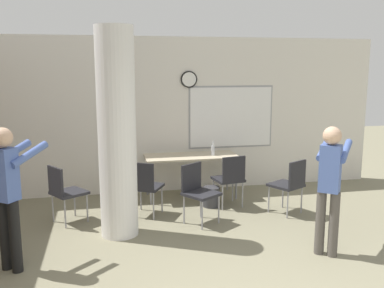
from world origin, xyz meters
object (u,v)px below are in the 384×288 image
object	(u,v)px
chair_mid_room	(290,182)
person_watching_back	(8,188)
chair_table_left	(145,184)
chair_near_pillar	(65,190)
chair_table_right	(230,177)
bottle_on_table	(213,150)
person_playing_side	(330,180)
folding_table	(191,158)
chair_table_front	(198,189)

from	to	relation	value
chair_mid_room	person_watching_back	size ratio (longest dim) A/B	0.53
chair_table_left	person_watching_back	size ratio (longest dim) A/B	0.53
chair_near_pillar	chair_table_left	distance (m)	1.18
person_watching_back	chair_table_right	bearing A→B (deg)	27.92
bottle_on_table	person_watching_back	world-z (taller)	person_watching_back
chair_mid_room	person_playing_side	xyz separation A→B (m)	(-0.16, -1.45, 0.43)
bottle_on_table	chair_table_left	world-z (taller)	bottle_on_table
chair_table_right	person_watching_back	size ratio (longest dim) A/B	0.53
folding_table	person_watching_back	distance (m)	3.42
chair_table_front	bottle_on_table	bearing A→B (deg)	65.69
folding_table	chair_table_right	world-z (taller)	chair_table_right
chair_mid_room	person_watching_back	world-z (taller)	person_watching_back
chair_table_front	chair_mid_room	distance (m)	1.47
chair_near_pillar	chair_table_front	world-z (taller)	same
chair_near_pillar	chair_table_right	bearing A→B (deg)	4.96
chair_near_pillar	chair_mid_room	distance (m)	3.40
folding_table	bottle_on_table	xyz separation A→B (m)	(0.38, -0.07, 0.15)
folding_table	person_watching_back	world-z (taller)	person_watching_back
folding_table	bottle_on_table	size ratio (longest dim) A/B	6.66
chair_near_pillar	person_watching_back	distance (m)	1.53
bottle_on_table	person_playing_side	distance (m)	2.68
bottle_on_table	chair_mid_room	xyz separation A→B (m)	(0.94, -1.11, -0.33)
chair_table_left	chair_table_front	bearing A→B (deg)	-29.62
folding_table	chair_table_front	world-z (taller)	chair_table_front
chair_table_front	person_playing_side	xyz separation A→B (m)	(1.31, -1.39, 0.43)
chair_mid_room	person_watching_back	bearing A→B (deg)	-164.15
chair_table_front	folding_table	bearing A→B (deg)	82.84
chair_table_right	person_watching_back	world-z (taller)	person_watching_back
person_watching_back	chair_near_pillar	bearing A→B (deg)	71.48
chair_mid_room	folding_table	bearing A→B (deg)	137.96
bottle_on_table	chair_mid_room	distance (m)	1.50
chair_table_left	chair_table_right	bearing A→B (deg)	6.72
person_playing_side	person_watching_back	distance (m)	3.70
bottle_on_table	person_watching_back	distance (m)	3.65
chair_table_left	chair_table_front	xyz separation A→B (m)	(0.74, -0.42, 0.00)
folding_table	person_playing_side	bearing A→B (deg)	-66.43
chair_table_right	person_playing_side	xyz separation A→B (m)	(0.64, -1.97, 0.43)
chair_table_right	chair_table_left	size ratio (longest dim) A/B	1.00
bottle_on_table	chair_table_left	xyz separation A→B (m)	(-1.27, -0.76, -0.33)
bottle_on_table	chair_table_right	xyz separation A→B (m)	(0.13, -0.59, -0.33)
person_playing_side	chair_mid_room	bearing A→B (deg)	83.52
person_watching_back	chair_mid_room	bearing A→B (deg)	15.85
chair_table_left	chair_mid_room	distance (m)	2.24
person_playing_side	person_watching_back	world-z (taller)	person_watching_back
folding_table	person_watching_back	size ratio (longest dim) A/B	0.98
chair_table_left	person_playing_side	xyz separation A→B (m)	(2.04, -1.81, 0.43)
folding_table	person_watching_back	bearing A→B (deg)	-138.02
folding_table	person_playing_side	world-z (taller)	person_playing_side
chair_table_right	chair_table_front	xyz separation A→B (m)	(-0.67, -0.58, 0.00)
chair_table_right	chair_mid_room	bearing A→B (deg)	-32.80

